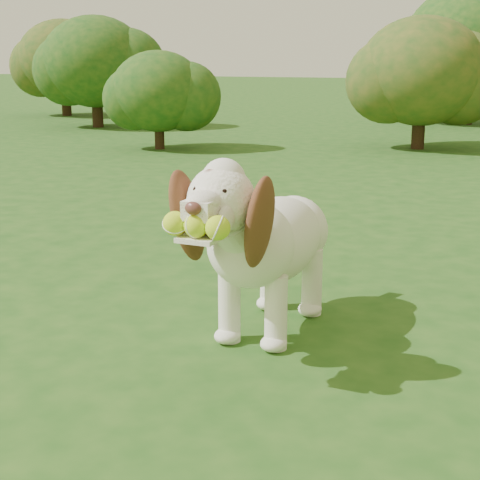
% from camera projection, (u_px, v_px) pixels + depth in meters
% --- Properties ---
extents(ground, '(80.00, 80.00, 0.00)m').
position_uv_depth(ground, '(267.00, 378.00, 3.00)').
color(ground, '#1D4A15').
rests_on(ground, ground).
extents(dog, '(0.48, 1.37, 0.89)m').
position_uv_depth(dog, '(265.00, 237.00, 3.36)').
color(dog, white).
rests_on(dog, ground).
extents(shrub_a, '(1.30, 1.30, 1.35)m').
position_uv_depth(shrub_a, '(158.00, 91.00, 10.11)').
color(shrub_a, '#382314').
rests_on(shrub_a, ground).
extents(shrub_g, '(1.96, 1.96, 2.03)m').
position_uv_depth(shrub_g, '(64.00, 59.00, 15.71)').
color(shrub_g, '#382314').
rests_on(shrub_g, ground).
extents(shrub_e, '(1.91, 1.91, 1.98)m').
position_uv_depth(shrub_e, '(95.00, 62.00, 13.14)').
color(shrub_e, '#382314').
rests_on(shrub_e, ground).
extents(shrub_i, '(2.47, 2.47, 2.56)m').
position_uv_depth(shrub_i, '(471.00, 43.00, 13.60)').
color(shrub_i, '#382314').
rests_on(shrub_i, ground).
extents(shrub_b, '(1.75, 1.75, 1.81)m').
position_uv_depth(shrub_b, '(422.00, 71.00, 10.06)').
color(shrub_b, '#382314').
rests_on(shrub_b, ground).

